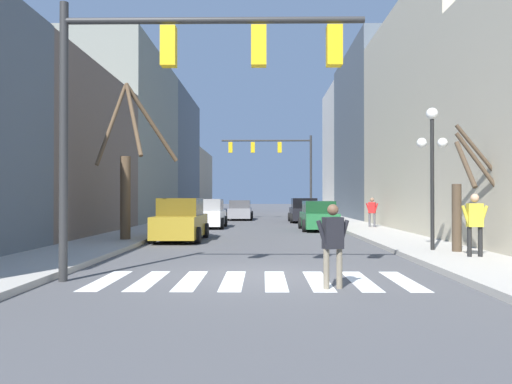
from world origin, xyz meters
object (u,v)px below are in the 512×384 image
object	(u,v)px
traffic_signal_far	(278,157)
car_parked_left_far	(181,221)
car_driving_away_lane	(318,217)
car_parked_left_mid	(207,214)
pedestrian_on_left_sidewalk	(372,210)
traffic_signal_near	(177,74)
street_lamp_right_corner	(432,149)
pedestrian_waiting_at_curb	(333,239)
street_tree_right_near	(129,172)
car_at_intersection	(304,211)
car_driving_toward_lane	(240,211)
street_tree_left_near	(463,196)
pedestrian_crossing_street	(475,219)

from	to	relation	value
traffic_signal_far	car_parked_left_far	xyz separation A→B (m)	(-4.61, -19.28, -4.18)
car_driving_away_lane	car_parked_left_mid	size ratio (longest dim) A/B	1.03
car_parked_left_mid	pedestrian_on_left_sidewalk	size ratio (longest dim) A/B	2.70
traffic_signal_near	pedestrian_on_left_sidewalk	world-z (taller)	traffic_signal_near
traffic_signal_near	traffic_signal_far	world-z (taller)	traffic_signal_far
street_lamp_right_corner	pedestrian_waiting_at_curb	world-z (taller)	street_lamp_right_corner
car_driving_away_lane	pedestrian_on_left_sidewalk	distance (m)	3.05
traffic_signal_far	pedestrian_on_left_sidewalk	size ratio (longest dim) A/B	4.53
traffic_signal_near	car_driving_away_lane	bearing A→B (deg)	73.58
street_tree_right_near	pedestrian_waiting_at_curb	bearing A→B (deg)	-55.48
car_driving_away_lane	street_tree_right_near	bearing A→B (deg)	132.94
traffic_signal_near	street_tree_right_near	distance (m)	9.47
car_driving_away_lane	pedestrian_waiting_at_curb	distance (m)	17.17
car_driving_away_lane	traffic_signal_near	bearing A→B (deg)	163.58
car_driving_away_lane	car_parked_left_mid	distance (m)	6.59
car_parked_left_mid	car_at_intersection	world-z (taller)	car_at_intersection
car_driving_toward_lane	car_at_intersection	size ratio (longest dim) A/B	1.08
car_at_intersection	pedestrian_waiting_at_curb	distance (m)	25.78
car_at_intersection	street_tree_right_near	distance (m)	18.25
car_driving_toward_lane	traffic_signal_far	bearing A→B (deg)	99.99
car_driving_toward_lane	street_tree_left_near	xyz separation A→B (m)	(7.74, -24.22, 1.08)
traffic_signal_near	car_parked_left_mid	xyz separation A→B (m)	(-1.44, 18.41, -3.59)
traffic_signal_near	pedestrian_crossing_street	size ratio (longest dim) A/B	3.74
street_lamp_right_corner	street_tree_right_near	xyz separation A→B (m)	(-10.41, 3.71, -0.51)
traffic_signal_near	car_parked_left_mid	world-z (taller)	traffic_signal_near
traffic_signal_near	street_tree_left_near	distance (m)	9.33
pedestrian_waiting_at_curb	pedestrian_crossing_street	xyz separation A→B (m)	(4.44, 4.02, 0.20)
traffic_signal_near	pedestrian_on_left_sidewalk	xyz separation A→B (m)	(7.78, 16.83, -3.28)
car_parked_left_mid	street_tree_right_near	xyz separation A→B (m)	(-1.92, -9.71, 1.97)
car_parked_left_far	traffic_signal_far	bearing A→B (deg)	-13.43
car_at_intersection	car_parked_left_far	bearing A→B (deg)	157.28
street_lamp_right_corner	pedestrian_crossing_street	bearing A→B (deg)	-72.35
pedestrian_on_left_sidewalk	street_tree_right_near	bearing A→B (deg)	64.40
street_lamp_right_corner	car_parked_left_far	bearing A→B (deg)	150.09
car_parked_left_mid	pedestrian_crossing_street	distance (m)	17.67
car_driving_toward_lane	car_at_intersection	bearing A→B (deg)	51.45
car_parked_left_mid	pedestrian_crossing_street	bearing A→B (deg)	-149.22
car_driving_away_lane	pedestrian_waiting_at_curb	world-z (taller)	pedestrian_waiting_at_curb
car_at_intersection	traffic_signal_near	bearing A→B (deg)	169.25
car_driving_toward_lane	pedestrian_on_left_sidewalk	size ratio (longest dim) A/B	2.96
car_driving_away_lane	pedestrian_waiting_at_curb	bearing A→B (deg)	174.51
car_parked_left_mid	traffic_signal_near	bearing A→B (deg)	-175.53
traffic_signal_far	car_driving_away_lane	xyz separation A→B (m)	(1.75, -12.91, -4.24)
traffic_signal_near	car_parked_left_far	distance (m)	10.67
car_parked_left_mid	street_tree_left_near	bearing A→B (deg)	-146.53
pedestrian_waiting_at_curb	pedestrian_crossing_street	world-z (taller)	pedestrian_crossing_street
car_at_intersection	pedestrian_on_left_sidewalk	world-z (taller)	pedestrian_on_left_sidewalk
pedestrian_crossing_street	pedestrian_on_left_sidewalk	distance (m)	13.60
car_parked_left_far	car_driving_away_lane	distance (m)	9.00
car_driving_toward_lane	car_at_intersection	xyz separation A→B (m)	(4.69, -3.74, 0.07)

